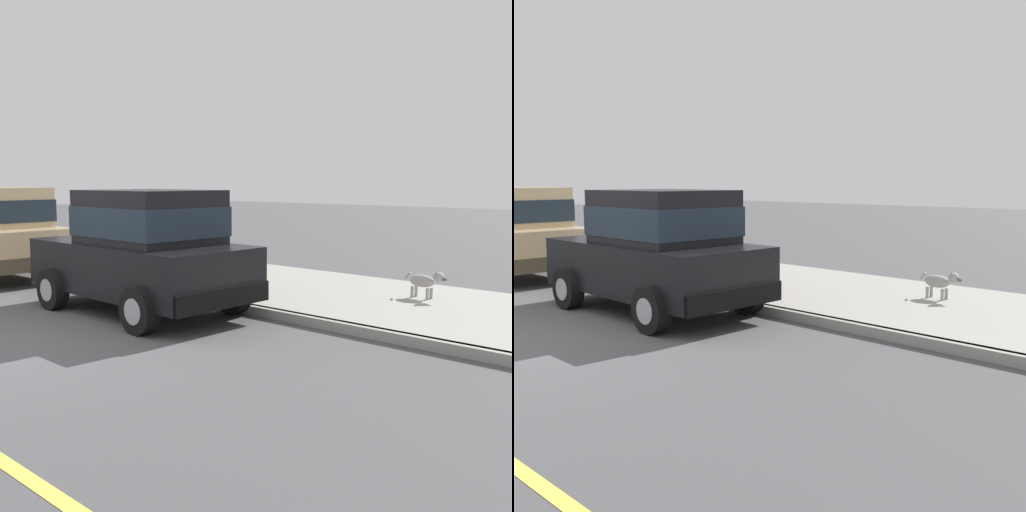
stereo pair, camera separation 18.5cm
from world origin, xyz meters
TOP-DOWN VIEW (x-y plane):
  - ground_plane at (0.00, 0.00)m, footprint 80.00×80.00m
  - curb at (3.20, 0.00)m, footprint 0.16×64.00m
  - sidewalk at (5.00, 0.00)m, footprint 3.60×64.00m
  - car_black_hatchback at (2.19, 0.16)m, footprint 2.02×3.84m
  - car_tan_hatchback at (2.17, 5.15)m, footprint 1.99×3.82m
  - dog_grey at (5.44, -2.86)m, footprint 0.23×0.76m
  - fire_hydrant at (3.65, -0.30)m, footprint 0.34×0.24m

SIDE VIEW (x-z plane):
  - ground_plane at x=0.00m, z-range 0.00..0.00m
  - curb at x=3.20m, z-range 0.00..0.14m
  - sidewalk at x=5.00m, z-range 0.00..0.14m
  - dog_grey at x=5.44m, z-range 0.18..0.67m
  - fire_hydrant at x=3.65m, z-range 0.11..0.84m
  - car_black_hatchback at x=2.19m, z-range 0.04..1.92m
  - car_tan_hatchback at x=2.17m, z-range 0.04..1.92m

